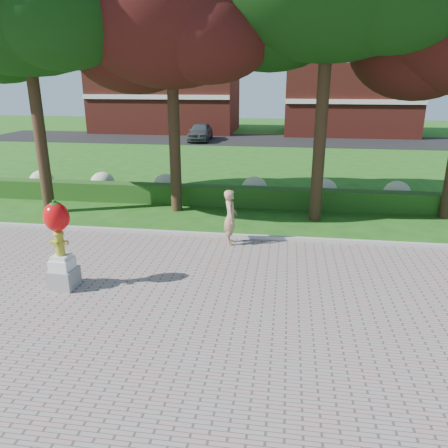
{
  "coord_description": "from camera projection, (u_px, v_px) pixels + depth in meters",
  "views": [
    {
      "loc": [
        2.35,
        -10.65,
        5.09
      ],
      "look_at": [
        0.67,
        1.0,
        1.17
      ],
      "focal_mm": 35.0,
      "sensor_mm": 36.0,
      "label": 1
    }
  ],
  "objects": [
    {
      "name": "building_right",
      "position": [
        349.0,
        100.0,
        41.76
      ],
      "size": [
        12.0,
        8.0,
        6.4
      ],
      "primitive_type": "cube",
      "color": "maroon",
      "rests_on": "ground"
    },
    {
      "name": "parked_car",
      "position": [
        200.0,
        132.0,
        37.43
      ],
      "size": [
        1.99,
        4.55,
        1.53
      ],
      "primitive_type": "imported",
      "rotation": [
        0.0,
        0.0,
        0.04
      ],
      "color": "#42454A",
      "rests_on": "street"
    },
    {
      "name": "ground",
      "position": [
        195.0,
        275.0,
        11.93
      ],
      "size": [
        100.0,
        100.0,
        0.0
      ],
      "primitive_type": "plane",
      "color": "#1C5214",
      "rests_on": "ground"
    },
    {
      "name": "walkway",
      "position": [
        151.0,
        364.0,
        8.17
      ],
      "size": [
        40.0,
        14.0,
        0.04
      ],
      "primitive_type": "cube",
      "color": "gray",
      "rests_on": "ground"
    },
    {
      "name": "building_left",
      "position": [
        166.0,
        95.0,
        44.1
      ],
      "size": [
        14.0,
        8.0,
        7.0
      ],
      "primitive_type": "cube",
      "color": "maroon",
      "rests_on": "ground"
    },
    {
      "name": "street",
      "position": [
        260.0,
        140.0,
        38.22
      ],
      "size": [
        50.0,
        8.0,
        0.02
      ],
      "primitive_type": "cube",
      "color": "black",
      "rests_on": "ground"
    },
    {
      "name": "curb",
      "position": [
        213.0,
        235.0,
        14.72
      ],
      "size": [
        40.0,
        0.18,
        0.15
      ],
      "primitive_type": "cube",
      "color": "#ADADA5",
      "rests_on": "ground"
    },
    {
      "name": "tree_mid_left",
      "position": [
        168.0,
        14.0,
        15.62
      ],
      "size": [
        8.25,
        7.04,
        10.69
      ],
      "color": "black",
      "rests_on": "ground"
    },
    {
      "name": "hydrant_sculpture",
      "position": [
        59.0,
        243.0,
        10.75
      ],
      "size": [
        0.67,
        0.65,
        2.3
      ],
      "rotation": [
        0.0,
        0.0,
        -0.05
      ],
      "color": "gray",
      "rests_on": "walkway"
    },
    {
      "name": "lawn_hedge",
      "position": [
        229.0,
        196.0,
        18.38
      ],
      "size": [
        24.0,
        0.7,
        0.8
      ],
      "primitive_type": "cube",
      "color": "#194313",
      "rests_on": "ground"
    },
    {
      "name": "hydrangea_row",
      "position": [
        245.0,
        188.0,
        19.19
      ],
      "size": [
        20.1,
        1.1,
        0.99
      ],
      "color": "#99A27C",
      "rests_on": "ground"
    },
    {
      "name": "woman",
      "position": [
        230.0,
        217.0,
        13.81
      ],
      "size": [
        0.51,
        0.7,
        1.78
      ],
      "primitive_type": "imported",
      "rotation": [
        0.0,
        0.0,
        1.72
      ],
      "color": "tan",
      "rests_on": "walkway"
    }
  ]
}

